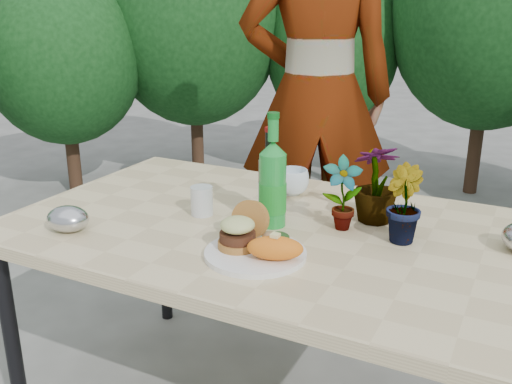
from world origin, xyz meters
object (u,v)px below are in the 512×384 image
at_px(patio_table, 267,241).
at_px(wine_bottle, 269,185).
at_px(person, 317,96).
at_px(dinner_plate, 255,254).

relative_size(patio_table, wine_bottle, 5.44).
distance_m(patio_table, person, 1.07).
relative_size(patio_table, person, 0.81).
bearing_deg(person, patio_table, 78.61).
distance_m(dinner_plate, person, 1.28).
xyz_separation_m(dinner_plate, person, (-0.30, 1.22, 0.23)).
height_order(patio_table, person, person).
height_order(dinner_plate, wine_bottle, wine_bottle).
bearing_deg(patio_table, dinner_plate, -72.27).
bearing_deg(person, dinner_plate, 79.50).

